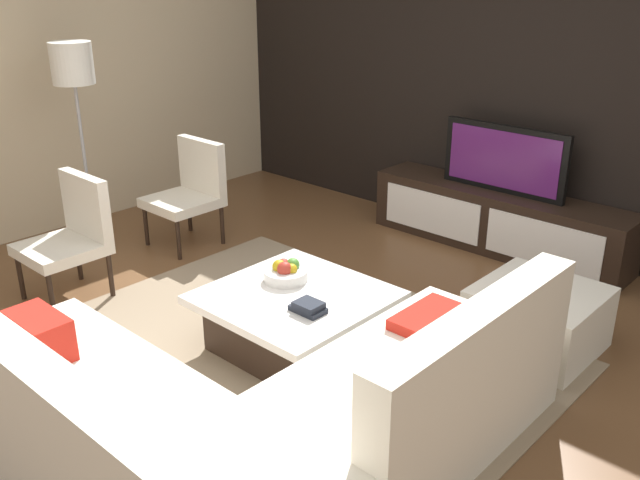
{
  "coord_description": "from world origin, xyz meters",
  "views": [
    {
      "loc": [
        2.55,
        -2.56,
        2.26
      ],
      "look_at": [
        -0.29,
        0.53,
        0.55
      ],
      "focal_mm": 38.84,
      "sensor_mm": 36.0,
      "label": 1
    }
  ],
  "objects_px": {
    "ottoman": "(537,319)",
    "fruit_bowl": "(286,272)",
    "sectional_couch": "(245,419)",
    "book_stack": "(308,307)",
    "accent_chair_near": "(72,231)",
    "floor_lamp": "(74,76)",
    "media_console": "(498,220)",
    "television": "(504,159)",
    "accent_chair_far": "(191,187)",
    "coffee_table": "(295,320)"
  },
  "relations": [
    {
      "from": "ottoman",
      "to": "fruit_bowl",
      "type": "xyz_separation_m",
      "value": [
        -1.27,
        -0.92,
        0.23
      ]
    },
    {
      "from": "accent_chair_far",
      "to": "ottoman",
      "type": "bearing_deg",
      "value": 15.08
    },
    {
      "from": "accent_chair_near",
      "to": "television",
      "type": "bearing_deg",
      "value": 68.32
    },
    {
      "from": "fruit_bowl",
      "to": "book_stack",
      "type": "relative_size",
      "value": 1.4
    },
    {
      "from": "book_stack",
      "to": "accent_chair_far",
      "type": "bearing_deg",
      "value": 159.33
    },
    {
      "from": "accent_chair_near",
      "to": "book_stack",
      "type": "relative_size",
      "value": 4.35
    },
    {
      "from": "accent_chair_near",
      "to": "fruit_bowl",
      "type": "xyz_separation_m",
      "value": [
        1.51,
        0.61,
        -0.05
      ]
    },
    {
      "from": "floor_lamp",
      "to": "book_stack",
      "type": "distance_m",
      "value": 2.86
    },
    {
      "from": "floor_lamp",
      "to": "fruit_bowl",
      "type": "height_order",
      "value": "floor_lamp"
    },
    {
      "from": "coffee_table",
      "to": "fruit_bowl",
      "type": "relative_size",
      "value": 3.58
    },
    {
      "from": "accent_chair_far",
      "to": "book_stack",
      "type": "xyz_separation_m",
      "value": [
        2.11,
        -0.79,
        -0.08
      ]
    },
    {
      "from": "ottoman",
      "to": "accent_chair_far",
      "type": "bearing_deg",
      "value": -173.42
    },
    {
      "from": "media_console",
      "to": "television",
      "type": "bearing_deg",
      "value": 90.0
    },
    {
      "from": "sectional_couch",
      "to": "accent_chair_far",
      "type": "bearing_deg",
      "value": 146.83
    },
    {
      "from": "media_console",
      "to": "accent_chair_far",
      "type": "relative_size",
      "value": 2.52
    },
    {
      "from": "book_stack",
      "to": "media_console",
      "type": "bearing_deg",
      "value": 92.8
    },
    {
      "from": "media_console",
      "to": "ottoman",
      "type": "height_order",
      "value": "media_console"
    },
    {
      "from": "accent_chair_near",
      "to": "ottoman",
      "type": "relative_size",
      "value": 1.24
    },
    {
      "from": "accent_chair_near",
      "to": "book_stack",
      "type": "xyz_separation_m",
      "value": [
        1.91,
        0.39,
        -0.08
      ]
    },
    {
      "from": "ottoman",
      "to": "media_console",
      "type": "bearing_deg",
      "value": 127.8
    },
    {
      "from": "ottoman",
      "to": "fruit_bowl",
      "type": "height_order",
      "value": "fruit_bowl"
    },
    {
      "from": "fruit_bowl",
      "to": "ottoman",
      "type": "bearing_deg",
      "value": 36.0
    },
    {
      "from": "media_console",
      "to": "sectional_couch",
      "type": "height_order",
      "value": "sectional_couch"
    },
    {
      "from": "television",
      "to": "fruit_bowl",
      "type": "bearing_deg",
      "value": -97.32
    },
    {
      "from": "sectional_couch",
      "to": "accent_chair_near",
      "type": "relative_size",
      "value": 2.74
    },
    {
      "from": "media_console",
      "to": "television",
      "type": "height_order",
      "value": "television"
    },
    {
      "from": "accent_chair_far",
      "to": "book_stack",
      "type": "height_order",
      "value": "accent_chair_far"
    },
    {
      "from": "sectional_couch",
      "to": "book_stack",
      "type": "distance_m",
      "value": 0.93
    },
    {
      "from": "ottoman",
      "to": "floor_lamp",
      "type": "bearing_deg",
      "value": -164.84
    },
    {
      "from": "television",
      "to": "accent_chair_near",
      "type": "xyz_separation_m",
      "value": [
        -1.79,
        -2.8,
        -0.28
      ]
    },
    {
      "from": "accent_chair_near",
      "to": "floor_lamp",
      "type": "height_order",
      "value": "floor_lamp"
    },
    {
      "from": "media_console",
      "to": "coffee_table",
      "type": "distance_m",
      "value": 2.3
    },
    {
      "from": "television",
      "to": "floor_lamp",
      "type": "height_order",
      "value": "floor_lamp"
    },
    {
      "from": "coffee_table",
      "to": "accent_chair_near",
      "type": "bearing_deg",
      "value": -163.33
    },
    {
      "from": "television",
      "to": "floor_lamp",
      "type": "relative_size",
      "value": 0.64
    },
    {
      "from": "television",
      "to": "sectional_couch",
      "type": "height_order",
      "value": "television"
    },
    {
      "from": "coffee_table",
      "to": "accent_chair_near",
      "type": "height_order",
      "value": "accent_chair_near"
    },
    {
      "from": "floor_lamp",
      "to": "media_console",
      "type": "bearing_deg",
      "value": 41.11
    },
    {
      "from": "television",
      "to": "accent_chair_far",
      "type": "height_order",
      "value": "television"
    },
    {
      "from": "fruit_bowl",
      "to": "accent_chair_far",
      "type": "xyz_separation_m",
      "value": [
        -1.71,
        0.58,
        0.05
      ]
    },
    {
      "from": "sectional_couch",
      "to": "ottoman",
      "type": "relative_size",
      "value": 3.41
    },
    {
      "from": "floor_lamp",
      "to": "ottoman",
      "type": "distance_m",
      "value": 3.87
    },
    {
      "from": "sectional_couch",
      "to": "fruit_bowl",
      "type": "xyz_separation_m",
      "value": [
        -0.79,
        1.05,
        0.14
      ]
    },
    {
      "from": "television",
      "to": "accent_chair_near",
      "type": "relative_size",
      "value": 1.22
    },
    {
      "from": "sectional_couch",
      "to": "floor_lamp",
      "type": "relative_size",
      "value": 1.42
    },
    {
      "from": "accent_chair_far",
      "to": "floor_lamp",
      "type": "bearing_deg",
      "value": -124.18
    },
    {
      "from": "television",
      "to": "floor_lamp",
      "type": "xyz_separation_m",
      "value": [
        -2.56,
        -2.23,
        0.64
      ]
    },
    {
      "from": "media_console",
      "to": "accent_chair_far",
      "type": "distance_m",
      "value": 2.57
    },
    {
      "from": "sectional_couch",
      "to": "ottoman",
      "type": "bearing_deg",
      "value": 76.31
    },
    {
      "from": "ottoman",
      "to": "accent_chair_far",
      "type": "xyz_separation_m",
      "value": [
        -2.98,
        -0.34,
        0.29
      ]
    }
  ]
}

